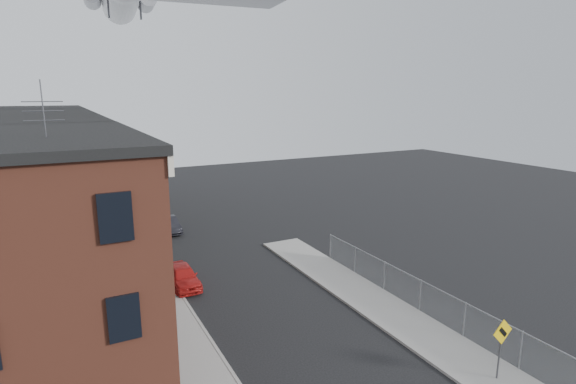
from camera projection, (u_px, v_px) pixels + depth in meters
name	position (u px, v px, depth m)	size (l,w,h in m)	color
sidewalk_left	(128.00, 244.00, 35.38)	(3.00, 62.00, 0.12)	gray
sidewalk_right	(386.00, 309.00, 24.72)	(3.00, 26.00, 0.12)	gray
curb_left	(147.00, 241.00, 36.03)	(0.15, 62.00, 0.14)	gray
curb_right	(364.00, 315.00, 24.06)	(0.15, 26.00, 0.14)	gray
corner_building	(2.00, 274.00, 16.62)	(10.31, 12.30, 12.15)	#341810
row_house_a	(19.00, 215.00, 24.88)	(11.98, 7.00, 10.30)	slate
row_house_b	(25.00, 191.00, 30.94)	(11.98, 7.00, 10.30)	slate
row_house_c	(29.00, 175.00, 37.01)	(11.98, 7.00, 10.30)	slate
row_house_d	(32.00, 163.00, 43.08)	(11.98, 7.00, 10.30)	slate
row_house_e	(34.00, 154.00, 49.15)	(11.98, 7.00, 10.30)	slate
chainlink_fence	(420.00, 295.00, 24.32)	(0.06, 18.06, 1.90)	gray
warning_sign	(501.00, 340.00, 18.28)	(1.10, 0.11, 2.80)	#515156
utility_pole	(134.00, 204.00, 29.13)	(1.80, 0.26, 9.00)	black
street_tree	(120.00, 192.00, 38.15)	(3.22, 3.20, 5.20)	black
car_near	(183.00, 276.00, 27.68)	(1.61, 4.00, 1.36)	#B51A17
car_mid	(169.00, 225.00, 38.57)	(1.37, 3.94, 1.30)	black
car_far	(132.00, 207.00, 44.68)	(1.83, 4.50, 1.31)	gray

